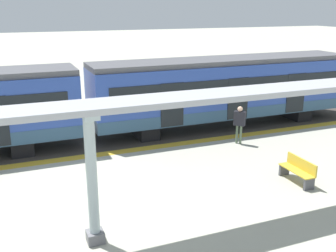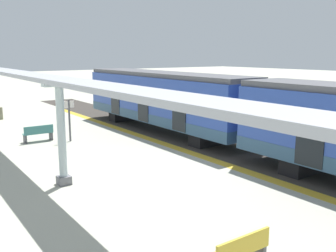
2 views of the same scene
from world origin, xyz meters
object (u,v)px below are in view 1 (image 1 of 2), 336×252
at_px(train_far_carriage, 224,91).
at_px(canopy_pillar_second, 92,178).
at_px(passenger_waiting_near_edge, 239,121).
at_px(bench_near_end, 298,170).

xyz_separation_m(train_far_carriage, canopy_pillar_second, (8.19, -8.46, -0.02)).
distance_m(canopy_pillar_second, passenger_waiting_near_edge, 9.39).
bearing_deg(train_far_carriage, canopy_pillar_second, -45.92).
height_order(bench_near_end, passenger_waiting_near_edge, passenger_waiting_near_edge).
height_order(train_far_carriage, canopy_pillar_second, canopy_pillar_second).
bearing_deg(canopy_pillar_second, passenger_waiting_near_edge, 125.11).
relative_size(canopy_pillar_second, bench_near_end, 2.38).
bearing_deg(train_far_carriage, passenger_waiting_near_edge, -15.90).
height_order(train_far_carriage, passenger_waiting_near_edge, train_far_carriage).
distance_m(train_far_carriage, passenger_waiting_near_edge, 3.01).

